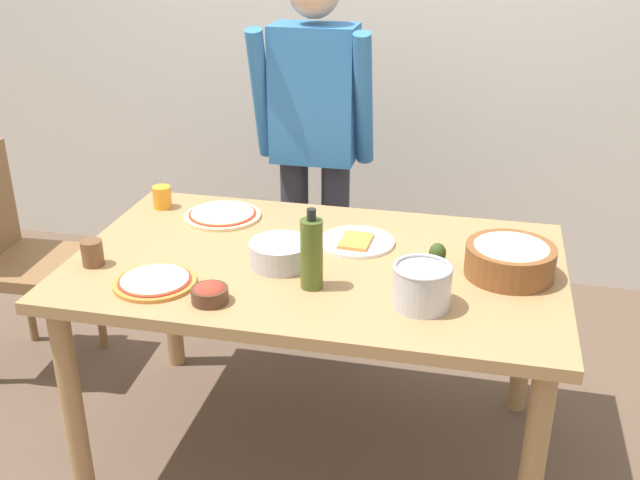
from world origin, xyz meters
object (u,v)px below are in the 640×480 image
object	(u,v)px
dining_table	(317,284)
cup_orange	(162,197)
chair_wooden_left	(16,250)
popcorn_bowl	(510,257)
plate_with_slice	(357,242)
avocado	(437,253)
olive_oil_bottle	(312,253)
pizza_cooked_on_tray	(155,282)
steel_pot	(422,285)
cup_small_brown	(92,253)
pizza_raw_on_board	(223,215)
small_sauce_bowl	(210,293)
person_cook	(314,139)
mixing_bowl_steel	(280,254)

from	to	relation	value
dining_table	cup_orange	xyz separation A→B (m)	(-0.68, 0.32, 0.13)
chair_wooden_left	popcorn_bowl	world-z (taller)	chair_wooden_left
plate_with_slice	avocado	distance (m)	0.30
cup_orange	olive_oil_bottle	bearing A→B (deg)	-35.52
pizza_cooked_on_tray	steel_pot	bearing A→B (deg)	3.37
cup_small_brown	plate_with_slice	bearing A→B (deg)	23.62
pizza_raw_on_board	plate_with_slice	bearing A→B (deg)	-13.17
cup_orange	cup_small_brown	size ratio (longest dim) A/B	1.00
cup_small_brown	avocado	bearing A→B (deg)	13.52
small_sauce_bowl	steel_pot	xyz separation A→B (m)	(0.61, 0.11, 0.04)
pizza_raw_on_board	cup_small_brown	bearing A→B (deg)	-119.79
pizza_cooked_on_tray	plate_with_slice	xyz separation A→B (m)	(0.55, 0.43, -0.00)
pizza_cooked_on_tray	olive_oil_bottle	world-z (taller)	olive_oil_bottle
cup_small_brown	small_sauce_bowl	bearing A→B (deg)	-18.11
olive_oil_bottle	cup_small_brown	size ratio (longest dim) A/B	3.01
olive_oil_bottle	dining_table	bearing A→B (deg)	98.50
person_cook	pizza_cooked_on_tray	bearing A→B (deg)	-104.21
pizza_raw_on_board	steel_pot	world-z (taller)	steel_pot
avocado	popcorn_bowl	bearing A→B (deg)	-9.26
dining_table	cup_small_brown	size ratio (longest dim) A/B	18.82
popcorn_bowl	small_sauce_bowl	bearing A→B (deg)	-156.52
steel_pot	avocado	xyz separation A→B (m)	(0.02, 0.30, -0.03)
popcorn_bowl	cup_orange	bearing A→B (deg)	167.26
cup_small_brown	avocado	size ratio (longest dim) A/B	1.21
person_cook	mixing_bowl_steel	distance (m)	0.83
person_cook	plate_with_slice	bearing A→B (deg)	-64.25
dining_table	popcorn_bowl	xyz separation A→B (m)	(0.61, 0.03, 0.15)
pizza_raw_on_board	pizza_cooked_on_tray	distance (m)	0.56
chair_wooden_left	avocado	size ratio (longest dim) A/B	13.57
plate_with_slice	dining_table	bearing A→B (deg)	-124.11
pizza_cooked_on_tray	plate_with_slice	size ratio (longest dim) A/B	0.98
steel_pot	cup_small_brown	xyz separation A→B (m)	(-1.06, 0.03, -0.02)
pizza_cooked_on_tray	cup_small_brown	xyz separation A→B (m)	(-0.25, 0.08, 0.03)
dining_table	popcorn_bowl	distance (m)	0.63
small_sauce_bowl	cup_orange	distance (m)	0.80
popcorn_bowl	cup_small_brown	bearing A→B (deg)	-170.33
dining_table	mixing_bowl_steel	world-z (taller)	mixing_bowl_steel
person_cook	plate_with_slice	distance (m)	0.69
chair_wooden_left	popcorn_bowl	bearing A→B (deg)	-6.90
chair_wooden_left	pizza_cooked_on_tray	size ratio (longest dim) A/B	3.73
plate_with_slice	pizza_raw_on_board	bearing A→B (deg)	166.83
dining_table	cup_orange	bearing A→B (deg)	154.77
pizza_raw_on_board	plate_with_slice	size ratio (longest dim) A/B	1.10
cup_orange	cup_small_brown	distance (m)	0.52
cup_orange	cup_small_brown	xyz separation A→B (m)	(-0.01, -0.52, 0.00)
steel_pot	chair_wooden_left	bearing A→B (deg)	163.72
small_sauce_bowl	avocado	world-z (taller)	avocado
cup_small_brown	avocado	distance (m)	1.12
mixing_bowl_steel	pizza_raw_on_board	bearing A→B (deg)	133.05
person_cook	mixing_bowl_steel	world-z (taller)	person_cook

